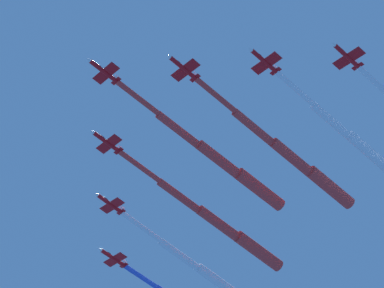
{
  "coord_description": "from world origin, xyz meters",
  "views": [
    {
      "loc": [
        69.52,
        94.85,
        28.64
      ],
      "look_at": [
        0.0,
        0.0,
        214.43
      ],
      "focal_mm": 79.31,
      "sensor_mm": 36.0,
      "label": 1
    }
  ],
  "objects": [
    {
      "name": "jet_port_inner",
      "position": [
        -24.76,
        12.13,
        214.33
      ],
      "size": [
        66.43,
        12.81,
        4.34
      ],
      "color": "red"
    },
    {
      "name": "jet_lead",
      "position": [
        -10.61,
        -0.7,
        216.28
      ],
      "size": [
        67.54,
        12.15,
        4.41
      ],
      "color": "red"
    },
    {
      "name": "jet_starboard_inner",
      "position": [
        -22.83,
        -16.9,
        214.81
      ],
      "size": [
        68.44,
        12.16,
        4.39
      ],
      "color": "red"
    },
    {
      "name": "jet_starboard_mid",
      "position": [
        -35.29,
        -33.92,
        214.85
      ],
      "size": [
        69.77,
        13.44,
        4.46
      ],
      "color": "red"
    },
    {
      "name": "jet_port_mid",
      "position": [
        -39.41,
        25.42,
        214.31
      ],
      "size": [
        66.08,
        12.77,
        4.38
      ],
      "color": "red"
    }
  ]
}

